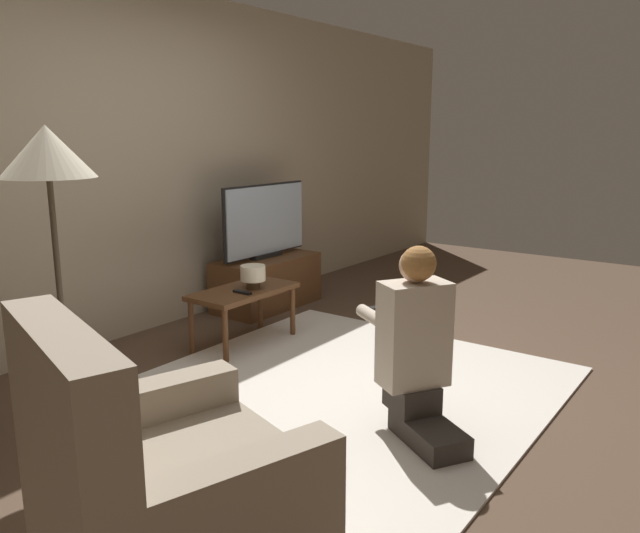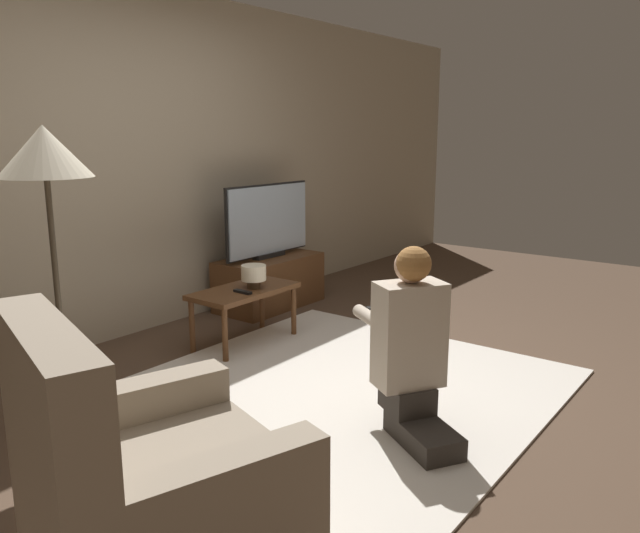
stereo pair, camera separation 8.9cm
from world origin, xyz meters
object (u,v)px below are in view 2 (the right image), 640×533
object	(u,v)px
tv	(268,220)
person_kneeling	(411,345)
coffee_table	(244,296)
armchair	(150,500)
floor_lamp	(46,167)
table_lamp	(254,274)

from	to	relation	value
tv	person_kneeling	size ratio (longest dim) A/B	1.04
coffee_table	armchair	world-z (taller)	armchair
floor_lamp	person_kneeling	xyz separation A→B (m)	(1.02, -1.47, -0.88)
floor_lamp	tv	bearing A→B (deg)	16.54
coffee_table	floor_lamp	xyz separation A→B (m)	(-1.52, -0.17, 0.99)
tv	person_kneeling	xyz separation A→B (m)	(-1.37, -2.18, -0.29)
floor_lamp	person_kneeling	distance (m)	1.99
coffee_table	armchair	xyz separation A→B (m)	(-1.98, -1.47, -0.06)
armchair	table_lamp	world-z (taller)	armchair
armchair	table_lamp	distance (m)	2.49
tv	floor_lamp	size ratio (longest dim) A/B	0.65
person_kneeling	table_lamp	world-z (taller)	person_kneeling
armchair	table_lamp	bearing A→B (deg)	-37.36
person_kneeling	floor_lamp	bearing A→B (deg)	-23.16
person_kneeling	table_lamp	distance (m)	1.68
coffee_table	tv	bearing A→B (deg)	31.80
tv	armchair	bearing A→B (deg)	-144.88
floor_lamp	armchair	distance (m)	1.73
tv	coffee_table	distance (m)	1.11
coffee_table	person_kneeling	world-z (taller)	person_kneeling
coffee_table	floor_lamp	distance (m)	1.82
tv	person_kneeling	world-z (taller)	tv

